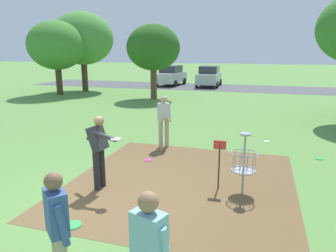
# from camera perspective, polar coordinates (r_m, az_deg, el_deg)

# --- Properties ---
(ground_plane) EXTENTS (160.00, 160.00, 0.00)m
(ground_plane) POSITION_cam_1_polar(r_m,az_deg,el_deg) (7.12, -13.54, -12.63)
(ground_plane) COLOR #5B8942
(dirt_tee_pad) EXTENTS (5.24, 5.55, 0.01)m
(dirt_tee_pad) POSITION_cam_1_polar(r_m,az_deg,el_deg) (7.71, 2.59, -10.13)
(dirt_tee_pad) COLOR brown
(dirt_tee_pad) RESTS_ON ground
(disc_golf_basket) EXTENTS (0.98, 0.58, 1.39)m
(disc_golf_basket) POSITION_cam_1_polar(r_m,az_deg,el_deg) (7.06, 13.21, -6.22)
(disc_golf_basket) COLOR #9E9EA3
(disc_golf_basket) RESTS_ON ground
(player_throwing) EXTENTS (0.46, 0.45, 1.71)m
(player_throwing) POSITION_cam_1_polar(r_m,az_deg,el_deg) (4.23, -19.44, -17.37)
(player_throwing) COLOR tan
(player_throwing) RESTS_ON ground
(player_waiting_left) EXTENTS (1.07, 0.58, 1.71)m
(player_waiting_left) POSITION_cam_1_polar(r_m,az_deg,el_deg) (7.21, -12.54, -3.83)
(player_waiting_left) COLOR #232328
(player_waiting_left) RESTS_ON ground
(player_waiting_right) EXTENTS (0.45, 0.45, 1.71)m
(player_waiting_right) POSITION_cam_1_polar(r_m,az_deg,el_deg) (10.14, -0.77, 1.37)
(player_waiting_right) COLOR tan
(player_waiting_right) RESTS_ON ground
(frisbee_near_basket) EXTENTS (0.21, 0.21, 0.02)m
(frisbee_near_basket) POSITION_cam_1_polar(r_m,az_deg,el_deg) (11.54, 17.56, -2.68)
(frisbee_near_basket) COLOR white
(frisbee_near_basket) RESTS_ON ground
(frisbee_mid_grass) EXTENTS (0.23, 0.23, 0.02)m
(frisbee_mid_grass) POSITION_cam_1_polar(r_m,az_deg,el_deg) (9.16, -3.63, -6.21)
(frisbee_mid_grass) COLOR #E53D99
(frisbee_mid_grass) RESTS_ON ground
(frisbee_far_left) EXTENTS (0.23, 0.23, 0.02)m
(frisbee_far_left) POSITION_cam_1_polar(r_m,az_deg,el_deg) (10.28, 25.84, -5.38)
(frisbee_far_left) COLOR green
(frisbee_far_left) RESTS_ON ground
(frisbee_far_right) EXTENTS (0.21, 0.21, 0.02)m
(frisbee_far_right) POSITION_cam_1_polar(r_m,az_deg,el_deg) (6.01, -6.08, -17.43)
(frisbee_far_right) COLOR #1E93DB
(frisbee_far_right) RESTS_ON ground
(tree_near_left) EXTENTS (3.49, 3.49, 4.84)m
(tree_near_left) POSITION_cam_1_polar(r_m,az_deg,el_deg) (20.97, -2.69, 14.06)
(tree_near_left) COLOR brown
(tree_near_left) RESTS_ON ground
(tree_mid_center) EXTENTS (4.75, 4.75, 6.12)m
(tree_mid_center) POSITION_cam_1_polar(r_m,az_deg,el_deg) (26.04, -15.35, 15.13)
(tree_mid_center) COLOR #4C3823
(tree_mid_center) RESTS_ON ground
(tree_far_left) EXTENTS (4.03, 4.03, 5.24)m
(tree_far_left) POSITION_cam_1_polar(r_m,az_deg,el_deg) (24.31, -19.71, 13.65)
(tree_far_left) COLOR #4C3823
(tree_far_left) RESTS_ON ground
(parking_lot_strip) EXTENTS (36.00, 6.00, 0.01)m
(parking_lot_strip) POSITION_cam_1_polar(r_m,az_deg,el_deg) (28.20, 10.11, 6.91)
(parking_lot_strip) COLOR #4C4C51
(parking_lot_strip) RESTS_ON ground
(parked_car_leftmost) EXTENTS (2.21, 4.32, 1.84)m
(parked_car_leftmost) POSITION_cam_1_polar(r_m,az_deg,el_deg) (29.74, 0.55, 9.22)
(parked_car_leftmost) COLOR silver
(parked_car_leftmost) RESTS_ON ground
(parked_car_center_left) EXTENTS (2.06, 4.24, 1.84)m
(parked_car_center_left) POSITION_cam_1_polar(r_m,az_deg,el_deg) (28.90, 7.52, 8.99)
(parked_car_center_left) COLOR #B2B7BC
(parked_car_center_left) RESTS_ON ground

